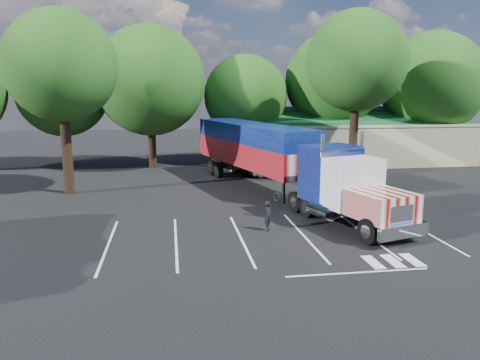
{
  "coord_description": "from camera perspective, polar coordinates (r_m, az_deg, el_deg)",
  "views": [
    {
      "loc": [
        -3.34,
        -27.88,
        7.27
      ],
      "look_at": [
        0.68,
        -1.1,
        2.0
      ],
      "focal_mm": 35.0,
      "sensor_mm": 36.0,
      "label": 1
    }
  ],
  "objects": [
    {
      "name": "ground",
      "position": [
        29.0,
        -1.65,
        -3.51
      ],
      "size": [
        120.0,
        120.0,
        0.0
      ],
      "primitive_type": "plane",
      "color": "black",
      "rests_on": "ground"
    },
    {
      "name": "tree_row_b",
      "position": [
        46.69,
        -20.82,
        10.14
      ],
      "size": [
        8.4,
        8.4,
        11.35
      ],
      "color": "black",
      "rests_on": "ground"
    },
    {
      "name": "tree_row_f",
      "position": [
        51.87,
        22.4,
        10.78
      ],
      "size": [
        10.4,
        10.4,
        13.0
      ],
      "color": "black",
      "rests_on": "ground"
    },
    {
      "name": "woman",
      "position": [
        24.43,
        3.46,
        -4.4
      ],
      "size": [
        0.46,
        0.63,
        1.57
      ],
      "primitive_type": "imported",
      "rotation": [
        0.0,
        0.0,
        1.41
      ],
      "color": "black",
      "rests_on": "ground"
    },
    {
      "name": "tree_row_e",
      "position": [
        48.71,
        11.31,
        11.77
      ],
      "size": [
        9.6,
        9.6,
        12.9
      ],
      "color": "black",
      "rests_on": "ground"
    },
    {
      "name": "semi_truck",
      "position": [
        32.95,
        3.91,
        3.18
      ],
      "size": [
        9.41,
        23.44,
        4.94
      ],
      "rotation": [
        0.0,
        0.0,
        0.29
      ],
      "color": "black",
      "rests_on": "ground"
    },
    {
      "name": "tree_row_c",
      "position": [
        44.12,
        -10.93,
        11.82
      ],
      "size": [
        10.0,
        10.0,
        13.05
      ],
      "color": "black",
      "rests_on": "ground"
    },
    {
      "name": "bicycle",
      "position": [
        30.53,
        5.33,
        -1.94
      ],
      "size": [
        1.48,
        1.75,
        0.9
      ],
      "primitive_type": "imported",
      "rotation": [
        0.0,
        0.0,
        0.62
      ],
      "color": "black",
      "rests_on": "ground"
    },
    {
      "name": "tree_row_d",
      "position": [
        45.97,
        0.66,
        10.16
      ],
      "size": [
        8.0,
        8.0,
        10.6
      ],
      "color": "black",
      "rests_on": "ground"
    },
    {
      "name": "silver_sedan",
      "position": [
        39.83,
        3.67,
        1.4
      ],
      "size": [
        4.07,
        2.33,
        1.27
      ],
      "primitive_type": "imported",
      "rotation": [
        0.0,
        0.0,
        1.84
      ],
      "color": "#929599",
      "rests_on": "ground"
    },
    {
      "name": "tree_near_left",
      "position": [
        34.66,
        -21.0,
        12.85
      ],
      "size": [
        7.6,
        7.6,
        12.65
      ],
      "color": "black",
      "rests_on": "ground"
    },
    {
      "name": "tree_near_right",
      "position": [
        39.35,
        14.05,
        13.89
      ],
      "size": [
        8.0,
        8.0,
        13.5
      ],
      "color": "black",
      "rests_on": "ground"
    },
    {
      "name": "event_hall",
      "position": [
        49.04,
        11.94,
        4.86
      ],
      "size": [
        24.2,
        14.12,
        5.55
      ],
      "color": "#C1B98F",
      "rests_on": "ground"
    }
  ]
}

